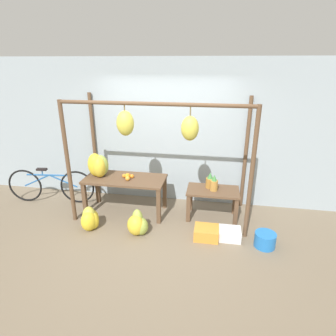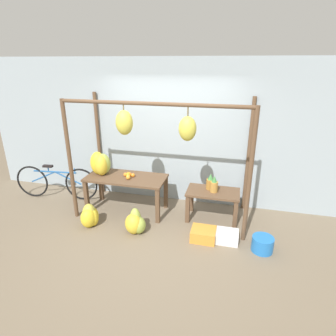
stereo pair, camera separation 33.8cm
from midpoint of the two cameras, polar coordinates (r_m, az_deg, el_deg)
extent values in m
plane|color=#756651|center=(4.80, -5.26, -13.61)|extent=(20.00, 20.00, 0.00)
cube|color=#99A8B2|center=(5.52, -1.90, 7.10)|extent=(8.00, 0.08, 2.80)
cylinder|color=brown|center=(5.11, -21.47, 0.70)|extent=(0.07, 0.07, 2.15)
cylinder|color=brown|center=(4.41, 14.52, -1.60)|extent=(0.07, 0.07, 2.15)
cylinder|color=brown|center=(6.01, -16.34, 4.21)|extent=(0.07, 0.07, 2.15)
cylinder|color=brown|center=(5.42, 13.79, 2.70)|extent=(0.07, 0.07, 2.15)
cylinder|color=brown|center=(4.26, -5.28, 12.84)|extent=(3.02, 0.06, 0.06)
cylinder|color=brown|center=(4.41, -11.08, 11.89)|extent=(0.02, 0.02, 0.08)
ellipsoid|color=gold|center=(4.45, -10.87, 8.90)|extent=(0.27, 0.25, 0.39)
cylinder|color=brown|center=(4.17, 2.22, 11.41)|extent=(0.02, 0.02, 0.13)
ellipsoid|color=gold|center=(4.22, 2.17, 8.03)|extent=(0.27, 0.24, 0.37)
cube|color=brown|center=(5.26, -10.58, -2.23)|extent=(1.48, 0.68, 0.04)
cube|color=brown|center=(5.44, -18.28, -6.24)|extent=(0.07, 0.07, 0.66)
cube|color=brown|center=(4.97, -3.88, -7.82)|extent=(0.07, 0.07, 0.66)
cube|color=brown|center=(5.90, -15.74, -3.77)|extent=(0.07, 0.07, 0.66)
cube|color=brown|center=(5.47, -2.46, -4.96)|extent=(0.07, 0.07, 0.66)
cube|color=brown|center=(5.08, 7.25, -4.63)|extent=(0.93, 0.53, 0.04)
cube|color=brown|center=(5.05, 2.23, -8.23)|extent=(0.07, 0.07, 0.52)
cube|color=brown|center=(5.02, 11.73, -8.85)|extent=(0.07, 0.07, 0.52)
cube|color=brown|center=(5.42, 2.85, -6.04)|extent=(0.07, 0.07, 0.52)
cube|color=brown|center=(5.40, 11.65, -6.61)|extent=(0.07, 0.07, 0.52)
ellipsoid|color=yellow|center=(5.34, -15.40, 0.27)|extent=(0.25, 0.26, 0.40)
ellipsoid|color=#9EB247|center=(5.37, -15.32, 0.42)|extent=(0.39, 0.39, 0.41)
ellipsoid|color=yellow|center=(5.39, -16.27, 0.60)|extent=(0.32, 0.30, 0.44)
ellipsoid|color=gold|center=(5.33, -15.58, 0.19)|extent=(0.34, 0.35, 0.40)
sphere|color=orange|center=(5.21, -9.19, -1.69)|extent=(0.07, 0.07, 0.07)
sphere|color=orange|center=(5.21, -10.12, -1.62)|extent=(0.10, 0.10, 0.10)
sphere|color=orange|center=(5.24, -9.97, -1.53)|extent=(0.09, 0.09, 0.09)
sphere|color=orange|center=(5.11, -10.11, -2.13)|extent=(0.08, 0.08, 0.08)
sphere|color=orange|center=(5.26, -10.72, -1.58)|extent=(0.07, 0.07, 0.07)
cylinder|color=#A3702D|center=(5.11, 6.62, -3.06)|extent=(0.15, 0.15, 0.18)
cone|color=#428442|center=(5.05, 6.69, -1.54)|extent=(0.10, 0.10, 0.11)
cylinder|color=#B27F38|center=(5.01, 7.41, -3.56)|extent=(0.13, 0.13, 0.19)
cone|color=#428442|center=(4.95, 7.49, -1.98)|extent=(0.09, 0.09, 0.11)
ellipsoid|color=yellow|center=(5.10, -16.82, -10.20)|extent=(0.28, 0.28, 0.31)
ellipsoid|color=yellow|center=(5.15, -16.97, -9.82)|extent=(0.28, 0.29, 0.32)
ellipsoid|color=gold|center=(5.12, -17.54, -9.59)|extent=(0.33, 0.34, 0.40)
ellipsoid|color=yellow|center=(5.07, -17.67, -10.28)|extent=(0.36, 0.36, 0.35)
ellipsoid|color=#9EB247|center=(4.80, -7.60, -11.67)|extent=(0.33, 0.34, 0.29)
ellipsoid|color=#9EB247|center=(4.82, -8.25, -10.62)|extent=(0.25, 0.24, 0.43)
ellipsoid|color=gold|center=(4.78, -8.63, -11.45)|extent=(0.39, 0.38, 0.35)
cube|color=orange|center=(4.71, 5.72, -13.00)|extent=(0.39, 0.34, 0.19)
cylinder|color=blue|center=(4.69, 17.12, -13.82)|extent=(0.33, 0.33, 0.23)
torus|color=black|center=(6.48, -28.38, -3.19)|extent=(0.69, 0.11, 0.69)
torus|color=black|center=(5.99, -19.51, -3.69)|extent=(0.69, 0.11, 0.69)
cylinder|color=#235B9E|center=(6.13, -24.45, -1.34)|extent=(0.92, 0.13, 0.03)
cylinder|color=#235B9E|center=(6.30, -26.47, -2.30)|extent=(0.55, 0.09, 0.27)
cylinder|color=#235B9E|center=(6.05, -22.01, -2.51)|extent=(0.55, 0.09, 0.27)
cylinder|color=#235B9E|center=(6.17, -25.63, -0.87)|extent=(0.02, 0.02, 0.10)
cube|color=black|center=(6.15, -25.73, -0.27)|extent=(0.21, 0.10, 0.04)
cylinder|color=#235B9E|center=(5.92, -20.81, -1.03)|extent=(0.02, 0.02, 0.10)
cube|color=silver|center=(4.75, 10.38, -13.07)|extent=(0.35, 0.30, 0.17)
camera|label=1|loc=(0.17, -91.96, -0.75)|focal=30.00mm
camera|label=2|loc=(0.17, 88.04, 0.75)|focal=30.00mm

